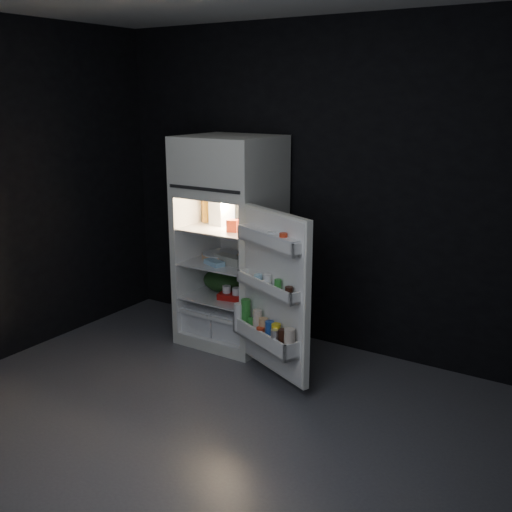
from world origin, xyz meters
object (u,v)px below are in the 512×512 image
Objects in this scene: egg_carton at (230,260)px; milk_jug at (222,211)px; fridge_door at (272,297)px; refrigerator at (232,234)px; yogurt_tray at (233,297)px.

milk_jug is at bearing 157.08° from egg_carton.
milk_jug is at bearing 147.60° from fridge_door.
egg_carton is at bearing -62.37° from refrigerator.
fridge_door is 4.52× the size of egg_carton.
refrigerator is at bearing 128.16° from egg_carton.
refrigerator is 0.53m from yogurt_tray.
fridge_door is 1.08m from milk_jug.
fridge_door is at bearing -21.63° from egg_carton.
fridge_door is (0.72, -0.53, -0.28)m from refrigerator.
refrigerator reaches higher than yogurt_tray.
refrigerator is 6.59× the size of egg_carton.
egg_carton is at bearing 147.84° from fridge_door.
refrigerator is 1.46× the size of fridge_door.
milk_jug is (-0.82, 0.52, 0.47)m from fridge_door.
refrigerator is at bearing 143.77° from fridge_door.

